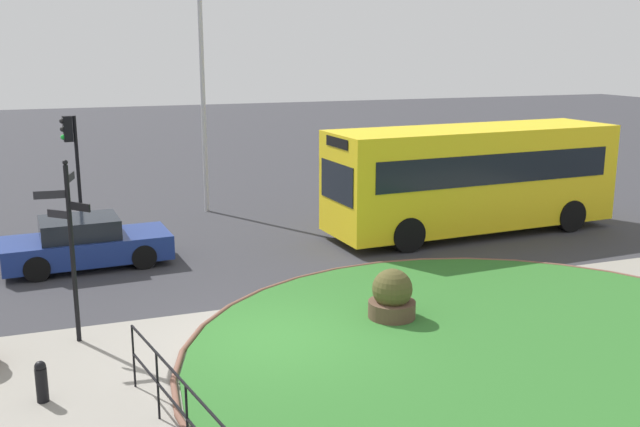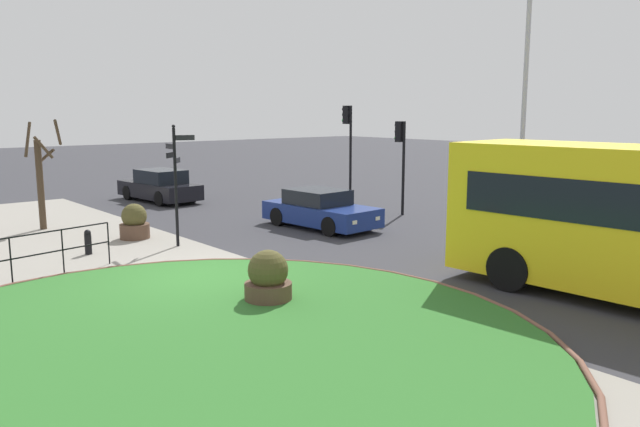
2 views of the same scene
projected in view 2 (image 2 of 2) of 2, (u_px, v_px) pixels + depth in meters
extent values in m
plane|color=#333338|center=(198.00, 279.00, 14.70)|extent=(120.00, 120.00, 0.00)
cube|color=gray|center=(117.00, 295.00, 13.44)|extent=(32.00, 8.07, 0.02)
cylinder|color=#2D6B28|center=(192.00, 350.00, 10.22)|extent=(12.27, 12.27, 0.10)
torus|color=brown|center=(192.00, 350.00, 10.22)|extent=(12.58, 12.58, 0.11)
cylinder|color=black|center=(176.00, 188.00, 17.96)|extent=(0.09, 0.09, 3.48)
sphere|color=black|center=(173.00, 126.00, 17.66)|extent=(0.10, 0.10, 0.10)
cube|color=black|center=(185.00, 138.00, 17.86)|extent=(0.17, 0.55, 0.15)
cube|color=black|center=(170.00, 146.00, 18.02)|extent=(0.55, 0.08, 0.15)
cube|color=black|center=(170.00, 155.00, 17.51)|extent=(0.36, 0.41, 0.15)
cube|color=black|center=(178.00, 160.00, 18.10)|extent=(0.37, 0.35, 0.15)
cylinder|color=black|center=(88.00, 244.00, 17.15)|extent=(0.19, 0.19, 0.59)
sphere|color=black|center=(87.00, 233.00, 17.09)|extent=(0.18, 0.18, 0.18)
cube|color=black|center=(9.00, 238.00, 14.02)|extent=(0.95, 4.92, 0.03)
cube|color=black|center=(11.00, 259.00, 14.10)|extent=(0.95, 4.92, 0.03)
cylinder|color=black|center=(109.00, 244.00, 16.02)|extent=(0.04, 0.04, 1.11)
cylinder|color=black|center=(63.00, 252.00, 15.07)|extent=(0.04, 0.04, 1.11)
cylinder|color=black|center=(11.00, 262.00, 14.11)|extent=(0.04, 0.04, 1.11)
cube|color=black|center=(476.00, 194.00, 15.44)|extent=(0.14, 2.07, 1.10)
cube|color=black|center=(478.00, 149.00, 15.26)|extent=(0.10, 1.39, 0.28)
cylinder|color=black|center=(509.00, 269.00, 13.70)|extent=(1.02, 0.36, 1.00)
cylinder|color=black|center=(558.00, 252.00, 15.29)|extent=(1.02, 0.36, 1.00)
cube|color=navy|center=(321.00, 214.00, 21.13)|extent=(4.27, 2.06, 0.63)
cube|color=black|center=(318.00, 197.00, 21.16)|extent=(2.02, 1.71, 0.50)
cube|color=#EAEACC|center=(378.00, 218.00, 20.00)|extent=(0.03, 0.20, 0.12)
cube|color=#EAEACC|center=(355.00, 223.00, 19.26)|extent=(0.03, 0.20, 0.12)
cylinder|color=black|center=(365.00, 220.00, 20.80)|extent=(0.65, 0.26, 0.64)
cylinder|color=black|center=(330.00, 227.00, 19.68)|extent=(0.65, 0.26, 0.64)
cylinder|color=black|center=(313.00, 211.00, 22.65)|extent=(0.65, 0.26, 0.64)
cylinder|color=black|center=(278.00, 217.00, 21.52)|extent=(0.65, 0.26, 0.64)
cube|color=black|center=(159.00, 190.00, 27.36)|extent=(4.53, 2.09, 0.65)
cube|color=black|center=(161.00, 176.00, 27.13)|extent=(2.25, 1.69, 0.58)
cube|color=#EAEACC|center=(124.00, 186.00, 28.52)|extent=(0.04, 0.20, 0.12)
cube|color=#EAEACC|center=(144.00, 184.00, 29.25)|extent=(0.04, 0.20, 0.12)
cylinder|color=black|center=(128.00, 193.00, 27.79)|extent=(0.66, 0.27, 0.64)
cylinder|color=black|center=(159.00, 190.00, 28.88)|extent=(0.66, 0.27, 0.64)
cylinder|color=black|center=(160.00, 199.00, 25.90)|extent=(0.66, 0.27, 0.64)
cylinder|color=black|center=(192.00, 195.00, 26.99)|extent=(0.66, 0.27, 0.64)
cylinder|color=black|center=(403.00, 169.00, 23.54)|extent=(0.11, 0.11, 3.57)
cube|color=black|center=(400.00, 132.00, 23.45)|extent=(0.29, 0.29, 0.78)
sphere|color=black|center=(397.00, 125.00, 23.51)|extent=(0.16, 0.16, 0.16)
sphere|color=black|center=(396.00, 132.00, 23.55)|extent=(0.16, 0.16, 0.16)
sphere|color=green|center=(396.00, 138.00, 23.59)|extent=(0.16, 0.16, 0.16)
cylinder|color=black|center=(351.00, 155.00, 26.73)|extent=(0.11, 0.11, 4.18)
cube|color=black|center=(347.00, 115.00, 26.56)|extent=(0.32, 0.32, 0.78)
sphere|color=black|center=(344.00, 109.00, 26.60)|extent=(0.16, 0.16, 0.16)
sphere|color=black|center=(344.00, 115.00, 26.64)|extent=(0.16, 0.16, 0.16)
sphere|color=green|center=(344.00, 120.00, 26.68)|extent=(0.16, 0.16, 0.16)
cylinder|color=#B7B7BC|center=(524.00, 108.00, 20.81)|extent=(0.16, 0.16, 8.12)
cylinder|color=brown|center=(135.00, 231.00, 19.30)|extent=(0.91, 0.91, 0.48)
sphere|color=#4C4723|center=(134.00, 216.00, 19.22)|extent=(0.78, 0.78, 0.78)
cylinder|color=brown|center=(268.00, 293.00, 12.84)|extent=(0.99, 0.99, 0.45)
sphere|color=#4C4723|center=(268.00, 270.00, 12.76)|extent=(0.84, 0.84, 0.84)
cylinder|color=#423323|center=(40.00, 185.00, 20.60)|extent=(0.22, 0.22, 3.01)
cylinder|color=#423323|center=(43.00, 147.00, 20.24)|extent=(0.32, 0.68, 0.76)
cylinder|color=#423323|center=(45.00, 157.00, 20.79)|extent=(0.65, 0.54, 0.60)
cylinder|color=#423323|center=(58.00, 133.00, 20.51)|extent=(1.29, 0.61, 0.89)
cylinder|color=#423323|center=(28.00, 139.00, 20.32)|extent=(0.60, 0.46, 1.14)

